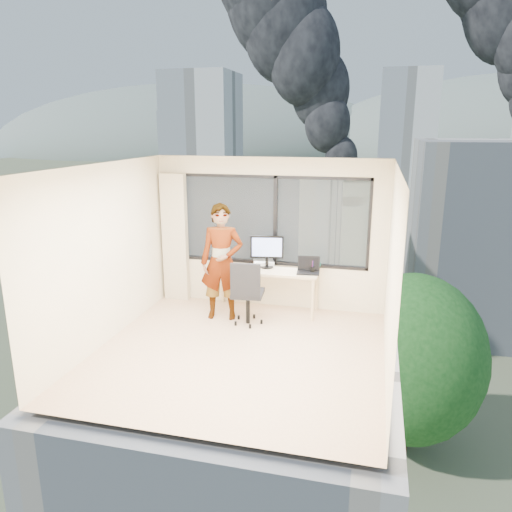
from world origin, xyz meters
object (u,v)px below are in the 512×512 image
(person, at_px, (222,262))
(laptop, at_px, (308,266))
(game_console, at_px, (264,263))
(handbag, at_px, (314,264))
(chair, at_px, (248,291))
(monitor, at_px, (267,252))
(desk, at_px, (265,290))

(person, relative_size, laptop, 4.91)
(game_console, height_order, handbag, handbag)
(chair, relative_size, person, 0.57)
(person, xyz_separation_m, handbag, (1.42, 0.65, -0.11))
(monitor, bearing_deg, game_console, 113.13)
(game_console, bearing_deg, monitor, -77.85)
(person, distance_m, handbag, 1.57)
(person, distance_m, monitor, 0.84)
(desk, height_order, person, person)
(game_console, height_order, laptop, laptop)
(person, height_order, monitor, person)
(game_console, bearing_deg, desk, -90.63)
(game_console, xyz_separation_m, handbag, (0.88, -0.04, 0.05))
(chair, xyz_separation_m, handbag, (0.95, 0.80, 0.30))
(person, bearing_deg, monitor, 32.27)
(person, bearing_deg, desk, 27.11)
(game_console, bearing_deg, chair, -114.63)
(person, height_order, game_console, person)
(monitor, relative_size, laptop, 1.45)
(chair, xyz_separation_m, game_console, (0.07, 0.84, 0.25))
(game_console, bearing_deg, handbag, -22.48)
(monitor, distance_m, laptop, 0.77)
(laptop, xyz_separation_m, handbag, (0.06, 0.26, -0.03))
(monitor, height_order, laptop, monitor)
(desk, bearing_deg, laptop, -5.31)
(monitor, bearing_deg, handbag, -2.08)
(game_console, bearing_deg, person, -148.36)
(monitor, height_order, handbag, monitor)
(game_console, xyz_separation_m, laptop, (0.82, -0.30, 0.08))
(chair, bearing_deg, desk, 71.13)
(chair, distance_m, laptop, 1.09)
(game_console, bearing_deg, laptop, -40.20)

